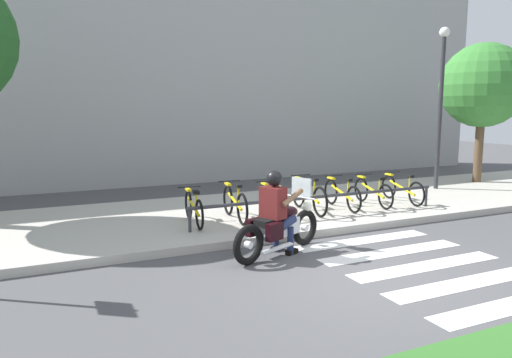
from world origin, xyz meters
TOP-DOWN VIEW (x-y plane):
  - ground_plane at (0.00, 0.00)m, footprint 48.00×48.00m
  - sidewalk at (0.00, 4.33)m, footprint 24.00×4.40m
  - crosswalk_stripe_1 at (1.04, -0.80)m, footprint 2.80×0.40m
  - crosswalk_stripe_2 at (1.04, 0.00)m, footprint 2.80×0.40m
  - crosswalk_stripe_3 at (1.04, 0.80)m, footprint 2.80×0.40m
  - crosswalk_stripe_4 at (1.04, 1.60)m, footprint 2.80×0.40m
  - motorcycle at (-0.78, 1.52)m, footprint 2.01×0.99m
  - rider at (-0.85, 1.49)m, footprint 0.75×0.69m
  - bicycle_0 at (-1.64, 3.55)m, footprint 0.48×1.58m
  - bicycle_1 at (-0.75, 3.55)m, footprint 0.48×1.63m
  - bicycle_2 at (0.13, 3.55)m, footprint 0.48×1.63m
  - bicycle_3 at (1.02, 3.55)m, footprint 0.48×1.75m
  - bicycle_4 at (1.90, 3.55)m, footprint 0.48×1.65m
  - bicycle_5 at (2.79, 3.55)m, footprint 0.48×1.61m
  - bicycle_6 at (3.68, 3.55)m, footprint 0.48×1.68m
  - bike_rack at (1.02, 3.00)m, footprint 5.92×0.07m
  - street_lamp at (5.99, 4.73)m, footprint 0.28×0.28m
  - tree_near_rack at (8.09, 5.13)m, footprint 2.56×2.56m
  - building_backdrop at (0.00, 10.03)m, footprint 24.00×1.20m

SIDE VIEW (x-z plane):
  - ground_plane at x=0.00m, z-range 0.00..0.00m
  - crosswalk_stripe_1 at x=1.04m, z-range 0.00..0.01m
  - crosswalk_stripe_2 at x=1.04m, z-range 0.00..0.01m
  - crosswalk_stripe_3 at x=1.04m, z-range 0.00..0.01m
  - crosswalk_stripe_4 at x=1.04m, z-range 0.00..0.01m
  - sidewalk at x=0.00m, z-range 0.00..0.15m
  - motorcycle at x=-0.78m, z-range -0.16..1.09m
  - bicycle_5 at x=2.79m, z-range 0.12..0.84m
  - bicycle_2 at x=0.13m, z-range 0.12..0.84m
  - bicycle_6 at x=3.68m, z-range 0.12..0.84m
  - bicycle_0 at x=-1.64m, z-range 0.12..0.84m
  - bicycle_4 at x=1.90m, z-range 0.12..0.86m
  - bicycle_1 at x=-0.75m, z-range 0.12..0.90m
  - bicycle_3 at x=1.02m, z-range 0.11..0.91m
  - bike_rack at x=1.02m, z-range 0.33..0.82m
  - rider at x=-0.85m, z-range 0.11..1.56m
  - street_lamp at x=5.99m, z-range 0.47..5.12m
  - tree_near_rack at x=8.09m, z-range 0.91..5.32m
  - building_backdrop at x=0.00m, z-range 0.00..7.27m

